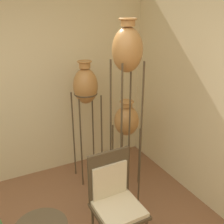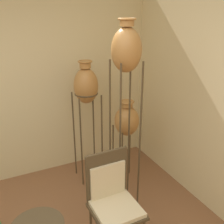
{
  "view_description": "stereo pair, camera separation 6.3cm",
  "coord_description": "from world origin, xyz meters",
  "px_view_note": "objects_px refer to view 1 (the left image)",
  "views": [
    {
      "loc": [
        -0.06,
        -1.29,
        2.26
      ],
      "look_at": [
        1.29,
        1.35,
        1.1
      ],
      "focal_mm": 42.0,
      "sensor_mm": 36.0,
      "label": 1
    },
    {
      "loc": [
        -0.01,
        -1.32,
        2.26
      ],
      "look_at": [
        1.29,
        1.35,
        1.1
      ],
      "focal_mm": 42.0,
      "sensor_mm": 36.0,
      "label": 2
    }
  ],
  "objects_px": {
    "vase_stand_tall": "(127,56)",
    "vase_stand_medium": "(86,88)",
    "vase_stand_short": "(126,121)",
    "chair": "(115,197)"
  },
  "relations": [
    {
      "from": "vase_stand_tall",
      "to": "vase_stand_medium",
      "type": "distance_m",
      "value": 0.95
    },
    {
      "from": "vase_stand_medium",
      "to": "vase_stand_tall",
      "type": "bearing_deg",
      "value": -80.11
    },
    {
      "from": "vase_stand_short",
      "to": "chair",
      "type": "bearing_deg",
      "value": -125.4
    },
    {
      "from": "vase_stand_short",
      "to": "chair",
      "type": "relative_size",
      "value": 1.14
    },
    {
      "from": "vase_stand_tall",
      "to": "chair",
      "type": "relative_size",
      "value": 2.1
    },
    {
      "from": "vase_stand_medium",
      "to": "chair",
      "type": "relative_size",
      "value": 1.61
    },
    {
      "from": "chair",
      "to": "vase_stand_tall",
      "type": "bearing_deg",
      "value": 49.85
    },
    {
      "from": "vase_stand_medium",
      "to": "chair",
      "type": "bearing_deg",
      "value": -100.36
    },
    {
      "from": "vase_stand_tall",
      "to": "vase_stand_medium",
      "type": "relative_size",
      "value": 1.3
    },
    {
      "from": "vase_stand_tall",
      "to": "vase_stand_short",
      "type": "xyz_separation_m",
      "value": [
        0.29,
        0.48,
        -0.93
      ]
    }
  ]
}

